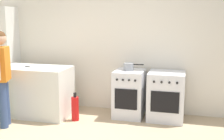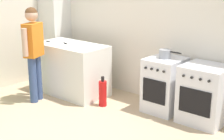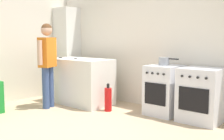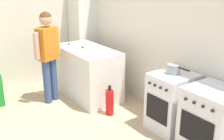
# 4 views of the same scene
# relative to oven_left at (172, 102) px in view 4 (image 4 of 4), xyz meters

# --- Properties ---
(back_wall) EXTENTS (6.00, 0.10, 2.60)m
(back_wall) POSITION_rel_oven_left_xyz_m (-0.35, 0.37, 0.87)
(back_wall) COLOR silver
(back_wall) RESTS_ON ground
(side_wall_left) EXTENTS (0.10, 3.10, 2.60)m
(side_wall_left) POSITION_rel_oven_left_xyz_m (-2.95, -1.18, 0.87)
(side_wall_left) COLOR silver
(side_wall_left) RESTS_ON ground
(counter_unit) EXTENTS (1.30, 0.70, 0.90)m
(counter_unit) POSITION_rel_oven_left_xyz_m (-1.70, -0.38, 0.02)
(counter_unit) COLOR silver
(counter_unit) RESTS_ON ground
(oven_left) EXTENTS (0.52, 0.62, 0.85)m
(oven_left) POSITION_rel_oven_left_xyz_m (0.00, 0.00, 0.00)
(oven_left) COLOR silver
(oven_left) RESTS_ON ground
(oven_right) EXTENTS (0.63, 0.62, 0.85)m
(oven_right) POSITION_rel_oven_left_xyz_m (0.66, 0.00, 0.00)
(oven_right) COLOR silver
(oven_right) RESTS_ON ground
(pot) EXTENTS (0.36, 0.18, 0.14)m
(pot) POSITION_rel_oven_left_xyz_m (-0.02, -0.00, 0.49)
(pot) COLOR gray
(pot) RESTS_ON oven_left
(knife_bread) EXTENTS (0.35, 0.09, 0.01)m
(knife_bread) POSITION_rel_oven_left_xyz_m (-2.07, -0.50, 0.48)
(knife_bread) COLOR silver
(knife_bread) RESTS_ON counter_unit
(knife_utility) EXTENTS (0.24, 0.12, 0.01)m
(knife_utility) POSITION_rel_oven_left_xyz_m (-1.86, -0.38, 0.48)
(knife_utility) COLOR silver
(knife_utility) RESTS_ON counter_unit
(person) EXTENTS (0.31, 0.54, 1.58)m
(person) POSITION_rel_oven_left_xyz_m (-1.90, -1.02, 0.51)
(person) COLOR #384C7A
(person) RESTS_ON ground
(fire_extinguisher) EXTENTS (0.13, 0.13, 0.50)m
(fire_extinguisher) POSITION_rel_oven_left_xyz_m (-0.87, -0.48, -0.21)
(fire_extinguisher) COLOR red
(fire_extinguisher) RESTS_ON ground
(larder_cabinet) EXTENTS (0.48, 0.44, 2.00)m
(larder_cabinet) POSITION_rel_oven_left_xyz_m (-2.65, 0.10, 0.57)
(larder_cabinet) COLOR silver
(larder_cabinet) RESTS_ON ground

